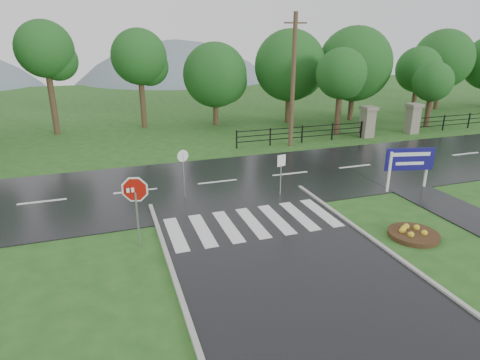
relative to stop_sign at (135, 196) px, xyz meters
name	(u,v)px	position (x,y,z in m)	size (l,w,h in m)	color
ground	(316,298)	(4.32, -4.61, -1.88)	(120.00, 120.00, 0.00)	#24551C
main_road	(218,183)	(4.32, 5.39, -1.88)	(90.00, 8.00, 0.04)	black
walkway	(445,206)	(12.82, -0.61, -1.88)	(2.20, 11.00, 0.04)	black
crosswalk	(253,223)	(4.32, 0.39, -1.82)	(6.50, 2.80, 0.02)	silver
pillar_west	(368,121)	(17.32, 11.39, -0.70)	(1.00, 1.00, 2.24)	gray
pillar_east	(413,118)	(21.32, 11.39, -0.70)	(1.00, 1.00, 2.24)	gray
fence_west	(302,132)	(12.07, 11.39, -1.16)	(9.58, 0.08, 1.20)	black
hills	(157,164)	(7.81, 60.39, -17.42)	(102.00, 48.00, 48.00)	slate
treeline	(183,127)	(5.32, 19.39, -1.88)	(83.20, 5.20, 10.00)	#174B1A
stop_sign	(135,196)	(0.00, 0.00, 0.00)	(1.16, 0.37, 2.70)	#939399
estate_billboard	(410,161)	(12.55, 1.55, -0.47)	(2.30, 0.59, 2.05)	silver
flower_bed	(413,234)	(9.47, -2.51, -1.75)	(1.78, 1.78, 0.36)	#332111
reg_sign_small	(281,167)	(6.57, 2.78, -0.49)	(0.43, 0.10, 1.94)	#939399
reg_sign_round	(183,168)	(2.34, 3.82, -0.45)	(0.51, 0.17, 2.27)	#939399
utility_pole_east	(293,81)	(10.95, 10.89, 2.37)	(1.49, 0.28, 8.37)	#473523
entrance_tree_left	(341,74)	(15.75, 12.89, 2.52)	(3.62, 3.62, 6.26)	#3D2B1C
entrance_tree_right	(433,82)	(24.13, 12.89, 1.70)	(3.10, 3.10, 5.17)	#3D2B1C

